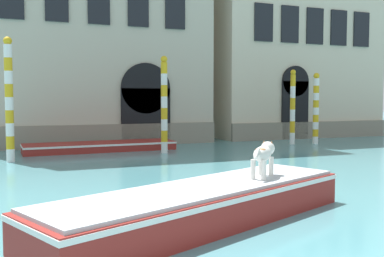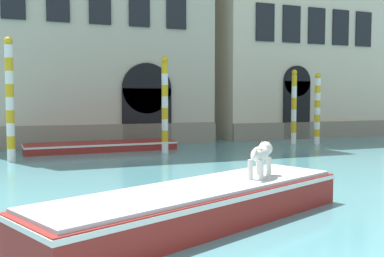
% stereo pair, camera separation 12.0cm
% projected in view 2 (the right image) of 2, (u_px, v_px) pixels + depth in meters
% --- Properties ---
extents(palazzo_right, '(10.03, 6.13, 13.11)m').
position_uv_depth(palazzo_right, '(286.00, 27.00, 27.14)').
color(palazzo_right, beige).
rests_on(palazzo_right, ground_plane).
extents(boat_foreground, '(6.51, 3.97, 0.67)m').
position_uv_depth(boat_foreground, '(200.00, 204.00, 7.84)').
color(boat_foreground, maroon).
rests_on(boat_foreground, ground_plane).
extents(dog_on_deck, '(0.81, 0.78, 0.69)m').
position_uv_depth(dog_on_deck, '(261.00, 154.00, 8.69)').
color(dog_on_deck, silver).
rests_on(dog_on_deck, boat_foreground).
extents(boat_moored_near_palazzo, '(6.30, 1.88, 0.36)m').
position_uv_depth(boat_moored_near_palazzo, '(101.00, 146.00, 18.90)').
color(boat_moored_near_palazzo, maroon).
rests_on(boat_moored_near_palazzo, ground_plane).
extents(mooring_pole_0, '(0.29, 0.29, 3.44)m').
position_uv_depth(mooring_pole_0, '(317.00, 108.00, 21.71)').
color(mooring_pole_0, white).
rests_on(mooring_pole_0, ground_plane).
extents(mooring_pole_1, '(0.29, 0.29, 4.31)m').
position_uv_depth(mooring_pole_1, '(10.00, 99.00, 15.46)').
color(mooring_pole_1, white).
rests_on(mooring_pole_1, ground_plane).
extents(mooring_pole_2, '(0.27, 0.27, 3.90)m').
position_uv_depth(mooring_pole_2, '(165.00, 104.00, 18.00)').
color(mooring_pole_2, white).
rests_on(mooring_pole_2, ground_plane).
extents(mooring_pole_3, '(0.26, 0.26, 3.58)m').
position_uv_depth(mooring_pole_3, '(294.00, 107.00, 21.46)').
color(mooring_pole_3, white).
rests_on(mooring_pole_3, ground_plane).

